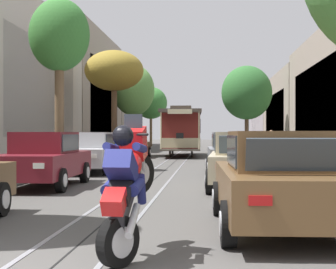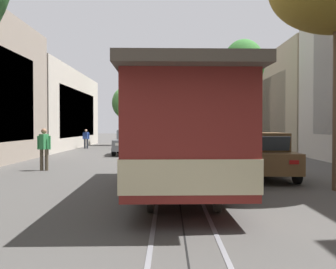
# 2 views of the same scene
# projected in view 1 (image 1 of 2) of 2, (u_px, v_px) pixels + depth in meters

# --- Properties ---
(ground_plane) EXTENTS (174.25, 174.25, 0.00)m
(ground_plane) POSITION_uv_depth(u_px,v_px,m) (180.00, 157.00, 32.70)
(ground_plane) COLOR #4C4947
(trolley_track_rails) EXTENTS (1.14, 77.70, 0.01)m
(trolley_track_rails) POSITION_uv_depth(u_px,v_px,m) (184.00, 154.00, 37.65)
(trolley_track_rails) COLOR gray
(trolley_track_rails) RESTS_ON ground
(building_facade_left) EXTENTS (5.83, 69.40, 10.78)m
(building_facade_left) POSITION_uv_depth(u_px,v_px,m) (47.00, 94.00, 38.40)
(building_facade_left) COLOR tan
(building_facade_left) RESTS_ON ground
(building_facade_right) EXTENTS (5.80, 69.40, 7.20)m
(building_facade_right) POSITION_uv_depth(u_px,v_px,m) (319.00, 108.00, 38.51)
(building_facade_right) COLOR beige
(building_facade_right) RESTS_ON ground
(parked_car_maroon_second_left) EXTENTS (2.04, 4.38, 1.58)m
(parked_car_maroon_second_left) POSITION_uv_depth(u_px,v_px,m) (44.00, 159.00, 14.53)
(parked_car_maroon_second_left) COLOR maroon
(parked_car_maroon_second_left) RESTS_ON ground
(parked_car_silver_mid_left) EXTENTS (2.02, 4.37, 1.58)m
(parked_car_silver_mid_left) POSITION_uv_depth(u_px,v_px,m) (91.00, 152.00, 19.68)
(parked_car_silver_mid_left) COLOR #B7B7BC
(parked_car_silver_mid_left) RESTS_ON ground
(parked_car_blue_fourth_left) EXTENTS (2.05, 4.38, 1.58)m
(parked_car_blue_fourth_left) POSITION_uv_depth(u_px,v_px,m) (118.00, 148.00, 25.60)
(parked_car_blue_fourth_left) COLOR #233D93
(parked_car_blue_fourth_left) RESTS_ON ground
(parked_car_brown_fifth_left) EXTENTS (2.13, 4.42, 1.58)m
(parked_car_brown_fifth_left) POSITION_uv_depth(u_px,v_px,m) (131.00, 145.00, 31.25)
(parked_car_brown_fifth_left) COLOR brown
(parked_car_brown_fifth_left) RESTS_ON ground
(parked_car_brown_near_right) EXTENTS (2.08, 4.40, 1.58)m
(parked_car_brown_near_right) POSITION_uv_depth(u_px,v_px,m) (278.00, 180.00, 8.06)
(parked_car_brown_near_right) COLOR brown
(parked_car_brown_near_right) RESTS_ON ground
(parked_car_beige_second_right) EXTENTS (2.12, 4.41, 1.58)m
(parked_car_beige_second_right) POSITION_uv_depth(u_px,v_px,m) (243.00, 160.00, 13.91)
(parked_car_beige_second_right) COLOR #C1B28E
(parked_car_beige_second_right) RESTS_ON ground
(parked_car_grey_mid_right) EXTENTS (2.07, 4.39, 1.58)m
(parked_car_grey_mid_right) POSITION_uv_depth(u_px,v_px,m) (232.00, 153.00, 19.36)
(parked_car_grey_mid_right) COLOR slate
(parked_car_grey_mid_right) RESTS_ON ground
(street_tree_kerb_left_second) EXTENTS (2.53, 2.05, 7.13)m
(street_tree_kerb_left_second) POSITION_uv_depth(u_px,v_px,m) (59.00, 38.00, 20.83)
(street_tree_kerb_left_second) COLOR brown
(street_tree_kerb_left_second) RESTS_ON ground
(street_tree_kerb_left_mid) EXTENTS (3.97, 4.24, 7.13)m
(street_tree_kerb_left_mid) POSITION_uv_depth(u_px,v_px,m) (114.00, 71.00, 34.00)
(street_tree_kerb_left_mid) COLOR brown
(street_tree_kerb_left_mid) RESTS_ON ground
(street_tree_kerb_left_fourth) EXTENTS (3.76, 3.48, 7.65)m
(street_tree_kerb_left_fourth) POSITION_uv_depth(u_px,v_px,m) (134.00, 91.00, 45.00)
(street_tree_kerb_left_fourth) COLOR brown
(street_tree_kerb_left_fourth) RESTS_ON ground
(street_tree_kerb_left_far) EXTENTS (3.79, 3.51, 6.94)m
(street_tree_kerb_left_far) POSITION_uv_depth(u_px,v_px,m) (151.00, 103.00, 58.84)
(street_tree_kerb_left_far) COLOR brown
(street_tree_kerb_left_far) RESTS_ON ground
(street_tree_kerb_right_second) EXTENTS (3.80, 3.24, 6.64)m
(street_tree_kerb_right_second) POSITION_uv_depth(u_px,v_px,m) (247.00, 93.00, 37.99)
(street_tree_kerb_right_second) COLOR brown
(street_tree_kerb_right_second) RESTS_ON ground
(cable_car_trolley) EXTENTS (2.83, 9.18, 3.28)m
(cable_car_trolley) POSITION_uv_depth(u_px,v_px,m) (182.00, 131.00, 34.34)
(cable_car_trolley) COLOR maroon
(cable_car_trolley) RESTS_ON ground
(motorcycle_with_rider) EXTENTS (0.51, 1.86, 1.80)m
(motorcycle_with_rider) POSITION_uv_depth(u_px,v_px,m) (126.00, 182.00, 6.23)
(motorcycle_with_rider) COLOR black
(motorcycle_with_rider) RESTS_ON ground
(pedestrian_on_right_pavement) EXTENTS (0.55, 0.41, 1.72)m
(pedestrian_on_right_pavement) POSITION_uv_depth(u_px,v_px,m) (271.00, 143.00, 28.27)
(pedestrian_on_right_pavement) COLOR #4C4233
(pedestrian_on_right_pavement) RESTS_ON ground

